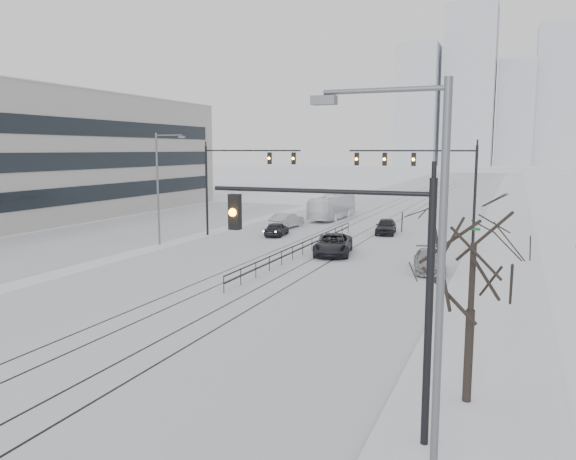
{
  "coord_description": "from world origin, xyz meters",
  "views": [
    {
      "loc": [
        14.25,
        -7.87,
        7.67
      ],
      "look_at": [
        2.49,
        21.01,
        3.2
      ],
      "focal_mm": 35.0,
      "sensor_mm": 36.0,
      "label": 1
    }
  ],
  "objects_px": {
    "sedan_nb_front": "(333,245)",
    "sedan_nb_far": "(386,226)",
    "traffic_mast_near": "(366,271)",
    "sedan_nb_right": "(429,261)",
    "box_truck": "(332,207)",
    "bare_tree": "(473,260)",
    "sedan_sb_inner": "(277,229)",
    "sedan_sb_outer": "(287,221)"
  },
  "relations": [
    {
      "from": "sedan_sb_outer",
      "to": "box_truck",
      "type": "relative_size",
      "value": 0.47
    },
    {
      "from": "sedan_nb_right",
      "to": "sedan_nb_front",
      "type": "bearing_deg",
      "value": 145.88
    },
    {
      "from": "bare_tree",
      "to": "box_truck",
      "type": "bearing_deg",
      "value": 112.73
    },
    {
      "from": "sedan_nb_front",
      "to": "bare_tree",
      "type": "bearing_deg",
      "value": -74.57
    },
    {
      "from": "traffic_mast_near",
      "to": "box_truck",
      "type": "height_order",
      "value": "traffic_mast_near"
    },
    {
      "from": "box_truck",
      "to": "sedan_nb_far",
      "type": "bearing_deg",
      "value": 134.28
    },
    {
      "from": "sedan_nb_front",
      "to": "sedan_nb_far",
      "type": "relative_size",
      "value": 1.29
    },
    {
      "from": "traffic_mast_near",
      "to": "sedan_nb_far",
      "type": "distance_m",
      "value": 37.5
    },
    {
      "from": "sedan_sb_inner",
      "to": "sedan_nb_far",
      "type": "relative_size",
      "value": 0.88
    },
    {
      "from": "sedan_nb_far",
      "to": "sedan_nb_right",
      "type": "bearing_deg",
      "value": -74.87
    },
    {
      "from": "sedan_nb_right",
      "to": "bare_tree",
      "type": "bearing_deg",
      "value": -89.41
    },
    {
      "from": "traffic_mast_near",
      "to": "box_truck",
      "type": "relative_size",
      "value": 0.73
    },
    {
      "from": "sedan_nb_front",
      "to": "box_truck",
      "type": "distance_m",
      "value": 21.42
    },
    {
      "from": "sedan_sb_outer",
      "to": "traffic_mast_near",
      "type": "bearing_deg",
      "value": 121.9
    },
    {
      "from": "sedan_sb_outer",
      "to": "sedan_nb_right",
      "type": "bearing_deg",
      "value": 143.5
    },
    {
      "from": "sedan_sb_inner",
      "to": "sedan_nb_front",
      "type": "height_order",
      "value": "sedan_nb_front"
    },
    {
      "from": "traffic_mast_near",
      "to": "bare_tree",
      "type": "height_order",
      "value": "traffic_mast_near"
    },
    {
      "from": "sedan_nb_front",
      "to": "sedan_nb_right",
      "type": "distance_m",
      "value": 8.05
    },
    {
      "from": "traffic_mast_near",
      "to": "sedan_nb_far",
      "type": "xyz_separation_m",
      "value": [
        -7.4,
        36.57,
        -3.84
      ]
    },
    {
      "from": "traffic_mast_near",
      "to": "sedan_nb_right",
      "type": "height_order",
      "value": "traffic_mast_near"
    },
    {
      "from": "traffic_mast_near",
      "to": "sedan_nb_far",
      "type": "height_order",
      "value": "traffic_mast_near"
    },
    {
      "from": "sedan_nb_right",
      "to": "traffic_mast_near",
      "type": "bearing_deg",
      "value": -97.17
    },
    {
      "from": "traffic_mast_near",
      "to": "bare_tree",
      "type": "xyz_separation_m",
      "value": [
        2.41,
        3.0,
        -0.07
      ]
    },
    {
      "from": "bare_tree",
      "to": "sedan_nb_far",
      "type": "height_order",
      "value": "bare_tree"
    },
    {
      "from": "sedan_nb_front",
      "to": "box_truck",
      "type": "relative_size",
      "value": 0.57
    },
    {
      "from": "sedan_sb_inner",
      "to": "sedan_nb_right",
      "type": "height_order",
      "value": "sedan_nb_right"
    },
    {
      "from": "sedan_sb_inner",
      "to": "box_truck",
      "type": "bearing_deg",
      "value": -99.58
    },
    {
      "from": "traffic_mast_near",
      "to": "sedan_nb_front",
      "type": "xyz_separation_m",
      "value": [
        -8.79,
        25.05,
        -3.8
      ]
    },
    {
      "from": "sedan_nb_right",
      "to": "box_truck",
      "type": "height_order",
      "value": "box_truck"
    },
    {
      "from": "sedan_nb_right",
      "to": "sedan_nb_far",
      "type": "height_order",
      "value": "sedan_nb_far"
    },
    {
      "from": "bare_tree",
      "to": "sedan_nb_right",
      "type": "height_order",
      "value": "bare_tree"
    },
    {
      "from": "traffic_mast_near",
      "to": "sedan_sb_outer",
      "type": "bearing_deg",
      "value": 115.17
    },
    {
      "from": "sedan_nb_right",
      "to": "sedan_nb_far",
      "type": "distance_m",
      "value": 15.87
    },
    {
      "from": "sedan_sb_outer",
      "to": "box_truck",
      "type": "xyz_separation_m",
      "value": [
        1.95,
        8.6,
        0.59
      ]
    },
    {
      "from": "sedan_nb_front",
      "to": "box_truck",
      "type": "bearing_deg",
      "value": 96.38
    },
    {
      "from": "bare_tree",
      "to": "sedan_nb_front",
      "type": "height_order",
      "value": "bare_tree"
    },
    {
      "from": "box_truck",
      "to": "traffic_mast_near",
      "type": "bearing_deg",
      "value": 111.03
    },
    {
      "from": "sedan_sb_inner",
      "to": "sedan_nb_front",
      "type": "distance_m",
      "value": 9.97
    },
    {
      "from": "bare_tree",
      "to": "sedan_sb_outer",
      "type": "relative_size",
      "value": 1.34
    },
    {
      "from": "sedan_sb_inner",
      "to": "sedan_nb_far",
      "type": "bearing_deg",
      "value": -157.27
    },
    {
      "from": "sedan_nb_front",
      "to": "traffic_mast_near",
      "type": "bearing_deg",
      "value": -82.16
    },
    {
      "from": "sedan_nb_front",
      "to": "sedan_nb_far",
      "type": "height_order",
      "value": "sedan_nb_front"
    }
  ]
}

